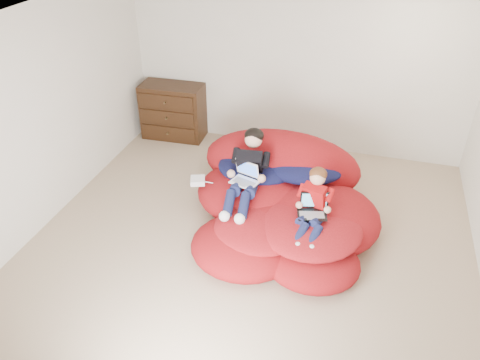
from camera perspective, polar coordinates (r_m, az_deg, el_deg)
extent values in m
cube|color=tan|center=(5.58, 1.25, -8.61)|extent=(5.10, 5.10, 0.25)
cube|color=beige|center=(7.03, 6.96, 13.40)|extent=(5.10, 0.02, 2.50)
cube|color=beige|center=(2.98, -12.04, -19.51)|extent=(5.10, 0.02, 2.50)
cube|color=beige|center=(5.87, -23.10, 6.87)|extent=(0.02, 5.10, 2.50)
cube|color=white|center=(4.31, 1.69, 18.57)|extent=(5.10, 5.10, 0.02)
cube|color=black|center=(7.62, -8.11, 8.32)|extent=(0.99, 0.53, 0.88)
cube|color=black|center=(7.53, -8.72, 5.71)|extent=(0.88, 0.06, 0.21)
cylinder|color=#4C3F26|center=(7.51, -8.78, 5.64)|extent=(0.03, 0.06, 0.03)
cube|color=black|center=(7.41, -8.89, 7.52)|extent=(0.88, 0.06, 0.21)
cylinder|color=#4C3F26|center=(7.40, -8.95, 7.45)|extent=(0.03, 0.06, 0.03)
cube|color=black|center=(7.31, -9.07, 9.38)|extent=(0.88, 0.06, 0.21)
cylinder|color=#4C3F26|center=(7.29, -9.13, 9.31)|extent=(0.03, 0.06, 0.03)
ellipsoid|color=maroon|center=(5.93, 1.89, -1.56)|extent=(1.48, 1.33, 0.53)
ellipsoid|color=maroon|center=(5.64, 9.50, -4.40)|extent=(1.47, 1.43, 0.53)
ellipsoid|color=maroon|center=(5.44, 5.05, -5.83)|extent=(1.35, 1.08, 0.43)
ellipsoid|color=maroon|center=(5.24, 0.47, -8.10)|extent=(1.19, 1.10, 0.40)
ellipsoid|color=maroon|center=(5.13, 8.73, -9.80)|extent=(1.04, 0.94, 0.34)
ellipsoid|color=maroon|center=(6.19, 5.03, 1.91)|extent=(2.07, 0.92, 0.92)
ellipsoid|color=#11133C|center=(5.96, 2.02, 1.59)|extent=(0.99, 0.81, 0.25)
ellipsoid|color=#11133C|center=(5.93, 7.36, 1.61)|extent=(1.07, 0.75, 0.26)
ellipsoid|color=maroon|center=(5.24, 8.51, -5.69)|extent=(1.16, 1.16, 0.21)
ellipsoid|color=maroon|center=(5.23, 2.38, -5.88)|extent=(1.03, 0.93, 0.19)
ellipsoid|color=white|center=(6.31, 2.44, 4.97)|extent=(0.39, 0.25, 0.25)
cube|color=black|center=(5.65, 1.29, 1.97)|extent=(0.34, 0.41, 0.46)
sphere|color=tan|center=(5.63, 1.66, 4.98)|extent=(0.21, 0.21, 0.21)
ellipsoid|color=black|center=(5.63, 1.74, 5.44)|extent=(0.24, 0.22, 0.18)
cylinder|color=#13193C|center=(5.53, -0.39, -0.78)|extent=(0.18, 0.36, 0.19)
cylinder|color=#13193C|center=(5.31, -1.34, -2.82)|extent=(0.15, 0.34, 0.22)
sphere|color=white|center=(5.21, -1.91, -4.43)|extent=(0.13, 0.13, 0.13)
cylinder|color=#13193C|center=(5.49, 1.37, -1.07)|extent=(0.18, 0.36, 0.19)
cylinder|color=#13193C|center=(5.27, 0.49, -3.14)|extent=(0.15, 0.34, 0.22)
sphere|color=white|center=(5.17, -0.05, -4.76)|extent=(0.13, 0.13, 0.13)
cube|color=#AF0F11|center=(5.23, 9.14, -2.25)|extent=(0.30, 0.27, 0.39)
sphere|color=tan|center=(5.14, 9.46, 0.32)|extent=(0.17, 0.17, 0.17)
ellipsoid|color=#532D16|center=(5.14, 9.53, 0.73)|extent=(0.20, 0.18, 0.15)
cylinder|color=#13193C|center=(5.19, 7.91, -4.63)|extent=(0.19, 0.30, 0.16)
cylinder|color=#13193C|center=(5.01, 7.40, -6.54)|extent=(0.16, 0.29, 0.18)
sphere|color=white|center=(4.92, 7.05, -8.04)|extent=(0.10, 0.10, 0.10)
cylinder|color=#13193C|center=(5.18, 9.48, -4.88)|extent=(0.19, 0.30, 0.16)
cylinder|color=#13193C|center=(4.99, 9.03, -6.81)|extent=(0.16, 0.29, 0.18)
sphere|color=white|center=(4.91, 8.71, -8.32)|extent=(0.10, 0.10, 0.10)
cube|color=white|center=(5.48, 0.53, -0.28)|extent=(0.36, 0.30, 0.01)
cube|color=gray|center=(5.47, 0.50, -0.26)|extent=(0.28, 0.19, 0.00)
cube|color=white|center=(5.53, 0.90, 1.41)|extent=(0.31, 0.14, 0.21)
cube|color=blue|center=(5.52, 0.88, 1.38)|extent=(0.27, 0.12, 0.17)
cube|color=black|center=(5.16, 8.76, -4.21)|extent=(0.36, 0.29, 0.02)
cube|color=gray|center=(5.14, 8.75, -4.20)|extent=(0.29, 0.18, 0.00)
cube|color=black|center=(5.18, 9.07, -2.41)|extent=(0.31, 0.11, 0.22)
cube|color=teal|center=(5.18, 9.06, -2.45)|extent=(0.27, 0.09, 0.18)
cube|color=white|center=(5.82, -5.17, -0.07)|extent=(0.22, 0.22, 0.07)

